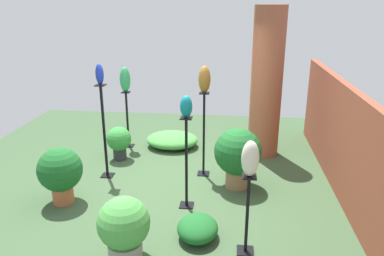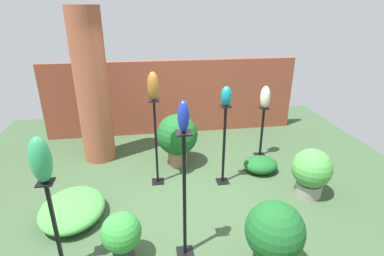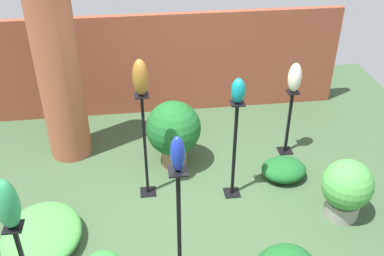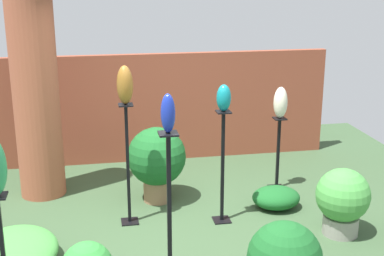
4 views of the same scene
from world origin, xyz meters
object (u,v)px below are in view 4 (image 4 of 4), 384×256
object	(u,v)px
brick_pillar	(36,92)
pedestal_cobalt	(169,226)
pedestal_ivory	(278,157)
art_vase_cobalt	(168,113)
potted_plant_walkway_edge	(343,199)
art_vase_ivory	(280,103)
potted_plant_mid_left	(157,159)
art_vase_teal	(224,98)
pedestal_bronze	(128,170)
art_vase_bronze	(125,85)
pedestal_teal	(222,172)

from	to	relation	value
brick_pillar	pedestal_cobalt	distance (m)	3.06
pedestal_ivory	art_vase_cobalt	size ratio (longest dim) A/B	3.01
potted_plant_walkway_edge	art_vase_ivory	bearing A→B (deg)	101.10
potted_plant_walkway_edge	potted_plant_mid_left	xyz separation A→B (m)	(-1.92, 1.28, 0.14)
pedestal_cobalt	pedestal_ivory	xyz separation A→B (m)	(1.80, 2.28, -0.28)
brick_pillar	art_vase_cobalt	bearing A→B (deg)	-63.99
art_vase_teal	potted_plant_mid_left	distance (m)	1.36
pedestal_ivory	art_vase_cobalt	distance (m)	3.18
pedestal_bronze	pedestal_cobalt	world-z (taller)	pedestal_cobalt
art_vase_bronze	art_vase_ivory	world-z (taller)	art_vase_bronze
art_vase_teal	art_vase_ivory	xyz separation A→B (m)	(0.97, 0.82, -0.30)
potted_plant_mid_left	pedestal_teal	bearing A→B (deg)	-46.82
pedestal_teal	pedestal_cobalt	distance (m)	1.68
pedestal_ivory	brick_pillar	bearing A→B (deg)	172.63
brick_pillar	pedestal_ivory	size ratio (longest dim) A/B	2.79
pedestal_ivory	art_vase_bronze	size ratio (longest dim) A/B	2.30
potted_plant_walkway_edge	potted_plant_mid_left	world-z (taller)	potted_plant_mid_left
art_vase_cobalt	potted_plant_walkway_edge	xyz separation A→B (m)	(2.07, 0.90, -1.32)
brick_pillar	art_vase_ivory	world-z (taller)	brick_pillar
pedestal_teal	art_vase_teal	size ratio (longest dim) A/B	4.42
art_vase_teal	potted_plant_mid_left	bearing A→B (deg)	133.18
art_vase_teal	art_vase_ivory	size ratio (longest dim) A/B	0.73
pedestal_cobalt	potted_plant_walkway_edge	size ratio (longest dim) A/B	2.05
pedestal_teal	pedestal_ivory	bearing A→B (deg)	40.39
brick_pillar	art_vase_cobalt	size ratio (longest dim) A/B	8.39
pedestal_bronze	pedestal_cobalt	xyz separation A→B (m)	(0.25, -1.62, 0.07)
art_vase_bronze	potted_plant_mid_left	xyz separation A→B (m)	(0.40, 0.56, -1.09)
pedestal_cobalt	potted_plant_walkway_edge	world-z (taller)	pedestal_cobalt
art_vase_teal	art_vase_bronze	bearing A→B (deg)	171.62
brick_pillar	pedestal_cobalt	xyz separation A→B (m)	(1.31, -2.69, -0.65)
pedestal_cobalt	pedestal_ivory	bearing A→B (deg)	51.82
pedestal_bronze	pedestal_cobalt	size ratio (longest dim) A/B	0.91
pedestal_ivory	potted_plant_walkway_edge	distance (m)	1.41
pedestal_ivory	pedestal_teal	bearing A→B (deg)	-139.61
art_vase_bronze	art_vase_ivory	bearing A→B (deg)	18.01
brick_pillar	art_vase_bronze	size ratio (longest dim) A/B	6.40
pedestal_teal	potted_plant_mid_left	world-z (taller)	pedestal_teal
pedestal_bronze	pedestal_teal	bearing A→B (deg)	-8.38
pedestal_cobalt	potted_plant_mid_left	world-z (taller)	pedestal_cobalt
art_vase_cobalt	pedestal_cobalt	bearing A→B (deg)	180.00
potted_plant_mid_left	brick_pillar	bearing A→B (deg)	161.03
pedestal_cobalt	art_vase_ivory	bearing A→B (deg)	51.82
pedestal_bronze	pedestal_ivory	size ratio (longest dim) A/B	1.45
pedestal_cobalt	art_vase_bronze	bearing A→B (deg)	98.70
potted_plant_walkway_edge	brick_pillar	bearing A→B (deg)	152.18
potted_plant_walkway_edge	potted_plant_mid_left	distance (m)	2.31
art_vase_cobalt	potted_plant_mid_left	bearing A→B (deg)	86.06
pedestal_teal	potted_plant_walkway_edge	xyz separation A→B (m)	(1.24, -0.56, -0.20)
pedestal_bronze	art_vase_teal	distance (m)	1.37
brick_pillar	potted_plant_mid_left	size ratio (longest dim) A/B	2.85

